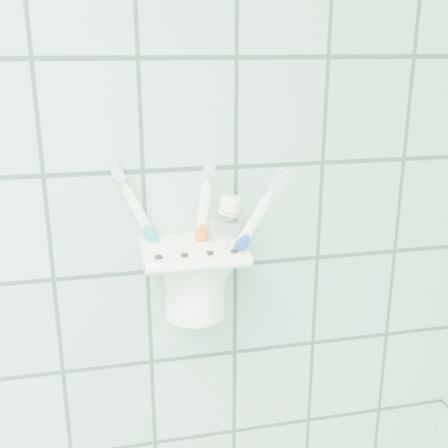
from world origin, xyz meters
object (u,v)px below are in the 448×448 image
object	(u,v)px
toothbrush_blue	(190,237)
toothpaste_tube	(203,244)
toothbrush_orange	(199,232)
holder_bracket	(192,252)
cup	(195,276)
toothbrush_pink	(186,229)

from	to	relation	value
toothbrush_blue	toothpaste_tube	distance (m)	0.02
toothbrush_orange	holder_bracket	bearing A→B (deg)	145.13
holder_bracket	cup	distance (m)	0.04
toothbrush_pink	toothpaste_tube	world-z (taller)	toothbrush_pink
toothbrush_blue	toothbrush_orange	world-z (taller)	toothbrush_orange
cup	toothbrush_orange	xyz separation A→B (m)	(0.00, -0.01, 0.06)
toothbrush_orange	toothbrush_blue	bearing A→B (deg)	159.65
holder_bracket	toothbrush_orange	distance (m)	0.03
toothbrush_pink	toothbrush_blue	xyz separation A→B (m)	(0.00, -0.02, -0.01)
toothbrush_blue	toothpaste_tube	bearing A→B (deg)	28.73
toothpaste_tube	toothbrush_orange	bearing A→B (deg)	-136.31
cup	toothbrush_blue	world-z (taller)	toothbrush_blue
toothbrush_orange	toothpaste_tube	xyz separation A→B (m)	(0.01, 0.01, -0.02)
holder_bracket	cup	world-z (taller)	same
holder_bracket	toothpaste_tube	bearing A→B (deg)	21.45
cup	toothbrush_orange	world-z (taller)	toothbrush_orange
holder_bracket	toothbrush_blue	distance (m)	0.02
toothbrush_orange	toothbrush_pink	bearing A→B (deg)	129.91
toothbrush_blue	toothpaste_tube	size ratio (longest dim) A/B	1.24
toothbrush_orange	toothpaste_tube	bearing A→B (deg)	76.86
toothbrush_pink	toothbrush_orange	size ratio (longest dim) A/B	0.99
toothbrush_pink	toothbrush_orange	bearing A→B (deg)	-67.13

